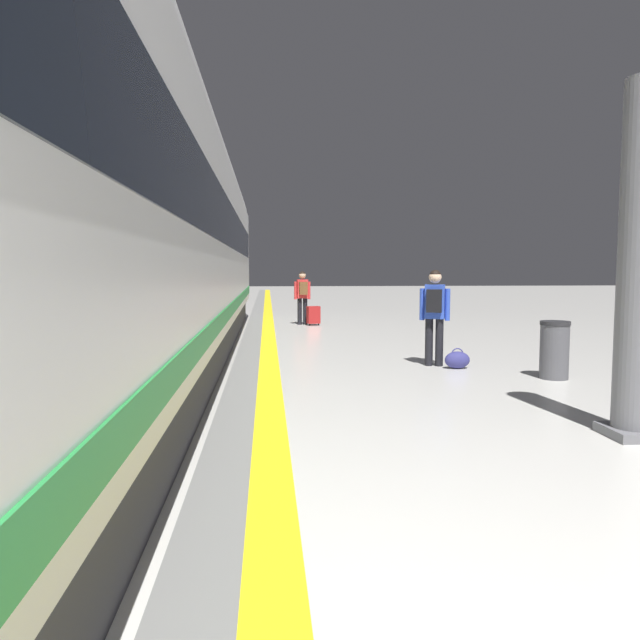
# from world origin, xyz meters

# --- Properties ---
(safety_line_strip) EXTENTS (0.36, 80.00, 0.01)m
(safety_line_strip) POSITION_xyz_m (-0.76, 10.00, 0.00)
(safety_line_strip) COLOR yellow
(safety_line_strip) RESTS_ON ground
(tactile_edge_band) EXTENTS (0.63, 80.00, 0.01)m
(tactile_edge_band) POSITION_xyz_m (-1.10, 10.00, 0.00)
(tactile_edge_band) COLOR slate
(tactile_edge_band) RESTS_ON ground
(high_speed_train) EXTENTS (2.94, 28.53, 4.97)m
(high_speed_train) POSITION_xyz_m (-2.88, 8.75, 2.50)
(high_speed_train) COLOR #38383D
(high_speed_train) RESTS_ON ground
(passenger_near) EXTENTS (0.51, 0.41, 1.71)m
(passenger_near) POSITION_xyz_m (2.17, 10.74, 1.01)
(passenger_near) COLOR black
(passenger_near) RESTS_ON ground
(duffel_bag_near) EXTENTS (0.44, 0.26, 0.36)m
(duffel_bag_near) POSITION_xyz_m (2.49, 10.42, 0.15)
(duffel_bag_near) COLOR navy
(duffel_bag_near) RESTS_ON ground
(passenger_mid) EXTENTS (0.51, 0.35, 1.65)m
(passenger_mid) POSITION_xyz_m (0.30, 18.88, 0.98)
(passenger_mid) COLOR black
(passenger_mid) RESTS_ON ground
(suitcase_mid) EXTENTS (0.42, 0.32, 0.59)m
(suitcase_mid) POSITION_xyz_m (0.62, 18.59, 0.32)
(suitcase_mid) COLOR #A51E1E
(suitcase_mid) RESTS_ON ground
(platform_pillar) EXTENTS (0.56, 0.56, 3.60)m
(platform_pillar) POSITION_xyz_m (2.97, 6.12, 1.72)
(platform_pillar) COLOR slate
(platform_pillar) RESTS_ON ground
(waste_bin) EXTENTS (0.46, 0.46, 0.91)m
(waste_bin) POSITION_xyz_m (3.71, 9.35, 0.46)
(waste_bin) COLOR #4C4C51
(waste_bin) RESTS_ON ground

